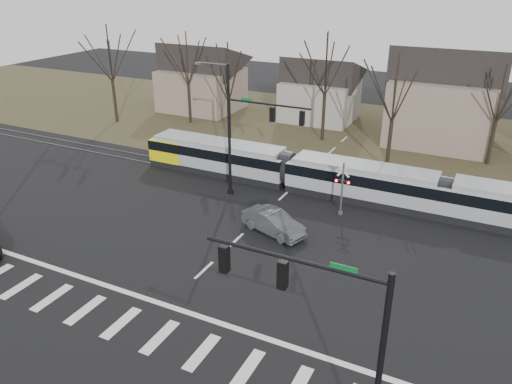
% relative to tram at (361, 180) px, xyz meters
% --- Properties ---
extents(ground, '(140.00, 140.00, 0.00)m').
position_rel_tram_xyz_m(ground, '(-5.53, -16.00, -1.57)').
color(ground, black).
extents(grass_verge, '(140.00, 28.00, 0.01)m').
position_rel_tram_xyz_m(grass_verge, '(-5.53, 16.00, -1.56)').
color(grass_verge, '#38331E').
rests_on(grass_verge, ground).
extents(crosswalk, '(27.00, 2.60, 0.01)m').
position_rel_tram_xyz_m(crosswalk, '(-5.53, -20.00, -1.56)').
color(crosswalk, silver).
rests_on(crosswalk, ground).
extents(stop_line, '(28.00, 0.35, 0.01)m').
position_rel_tram_xyz_m(stop_line, '(-5.53, -17.80, -1.56)').
color(stop_line, silver).
rests_on(stop_line, ground).
extents(lane_dashes, '(0.18, 30.00, 0.01)m').
position_rel_tram_xyz_m(lane_dashes, '(-5.53, -0.00, -1.56)').
color(lane_dashes, silver).
rests_on(lane_dashes, ground).
extents(rail_pair, '(90.00, 1.52, 0.06)m').
position_rel_tram_xyz_m(rail_pair, '(-5.53, -0.20, -1.54)').
color(rail_pair, '#59595E').
rests_on(rail_pair, ground).
extents(tram, '(37.97, 2.82, 2.88)m').
position_rel_tram_xyz_m(tram, '(0.00, 0.00, 0.00)').
color(tram, gray).
rests_on(tram, ground).
extents(sedan, '(4.52, 5.73, 1.56)m').
position_rel_tram_xyz_m(sedan, '(-3.76, -7.92, -0.79)').
color(sedan, '#44484A').
rests_on(sedan, ground).
extents(signal_pole_near_right, '(6.72, 0.44, 8.00)m').
position_rel_tram_xyz_m(signal_pole_near_right, '(4.59, -22.00, 3.60)').
color(signal_pole_near_right, black).
rests_on(signal_pole_near_right, ground).
extents(signal_pole_far, '(9.28, 0.44, 10.20)m').
position_rel_tram_xyz_m(signal_pole_far, '(-7.93, -3.50, 4.13)').
color(signal_pole_far, black).
rests_on(signal_pole_far, ground).
extents(rail_crossing_signal, '(1.08, 0.36, 4.00)m').
position_rel_tram_xyz_m(rail_crossing_signal, '(-0.53, -3.21, 0.32)').
color(rail_crossing_signal, '#59595B').
rests_on(rail_crossing_signal, ground).
extents(tree_row, '(59.20, 7.20, 10.00)m').
position_rel_tram_xyz_m(tree_row, '(-3.53, 10.00, 3.43)').
color(tree_row, black).
rests_on(tree_row, ground).
extents(house_a, '(9.72, 8.64, 8.60)m').
position_rel_tram_xyz_m(house_a, '(-25.53, 18.00, 2.89)').
color(house_a, '#7F6B5C').
rests_on(house_a, ground).
extents(house_b, '(8.64, 7.56, 7.65)m').
position_rel_tram_xyz_m(house_b, '(-10.53, 20.00, 2.40)').
color(house_b, gray).
rests_on(house_b, ground).
extents(house_c, '(10.80, 8.64, 10.10)m').
position_rel_tram_xyz_m(house_c, '(3.47, 17.00, 3.66)').
color(house_c, '#7F6B5C').
rests_on(house_c, ground).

